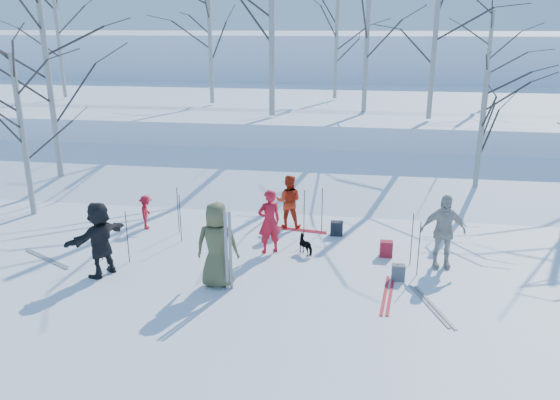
% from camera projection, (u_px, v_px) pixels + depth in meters
% --- Properties ---
extents(ground, '(120.00, 120.00, 0.00)m').
position_uv_depth(ground, '(271.00, 270.00, 13.22)').
color(ground, white).
rests_on(ground, ground).
extents(snow_ramp, '(70.00, 9.49, 4.12)m').
position_uv_depth(snow_ramp, '(303.00, 184.00, 19.76)').
color(snow_ramp, white).
rests_on(snow_ramp, ground).
extents(snow_plateau, '(70.00, 18.00, 2.20)m').
position_uv_depth(snow_plateau, '(324.00, 117.00, 28.91)').
color(snow_plateau, white).
rests_on(snow_plateau, ground).
extents(far_hill, '(90.00, 30.00, 6.00)m').
position_uv_depth(far_hill, '(342.00, 68.00, 48.36)').
color(far_hill, white).
rests_on(far_hill, ground).
extents(skier_olive_center, '(0.99, 0.67, 1.97)m').
position_uv_depth(skier_olive_center, '(217.00, 245.00, 12.14)').
color(skier_olive_center, '#4E5030').
rests_on(skier_olive_center, ground).
extents(skier_red_north, '(0.74, 0.66, 1.69)m').
position_uv_depth(skier_red_north, '(269.00, 222.00, 13.99)').
color(skier_red_north, red).
rests_on(skier_red_north, ground).
extents(skier_redor_behind, '(0.76, 0.60, 1.56)m').
position_uv_depth(skier_redor_behind, '(289.00, 201.00, 15.80)').
color(skier_redor_behind, red).
rests_on(skier_redor_behind, ground).
extents(skier_red_seated, '(0.51, 0.71, 1.00)m').
position_uv_depth(skier_red_seated, '(146.00, 212.00, 15.74)').
color(skier_red_seated, red).
rests_on(skier_red_seated, ground).
extents(skier_cream_east, '(1.12, 0.56, 1.84)m').
position_uv_depth(skier_cream_east, '(443.00, 231.00, 13.14)').
color(skier_cream_east, beige).
rests_on(skier_cream_east, ground).
extents(skier_grey_west, '(1.18, 1.75, 1.81)m').
position_uv_depth(skier_grey_west, '(100.00, 239.00, 12.70)').
color(skier_grey_west, black).
rests_on(skier_grey_west, ground).
extents(dog, '(0.61, 0.61, 0.50)m').
position_uv_depth(dog, '(306.00, 245.00, 14.07)').
color(dog, black).
rests_on(dog, ground).
extents(upright_ski_left, '(0.10, 0.17, 1.90)m').
position_uv_depth(upright_ski_left, '(226.00, 252.00, 11.88)').
color(upright_ski_left, silver).
rests_on(upright_ski_left, ground).
extents(upright_ski_right, '(0.12, 0.23, 1.89)m').
position_uv_depth(upright_ski_right, '(230.00, 251.00, 11.89)').
color(upright_ski_right, silver).
rests_on(upright_ski_right, ground).
extents(ski_pair_a, '(1.39, 2.02, 0.02)m').
position_uv_depth(ski_pair_a, '(431.00, 306.00, 11.50)').
color(ski_pair_a, silver).
rests_on(ski_pair_a, ground).
extents(ski_pair_b, '(0.76, 1.96, 0.02)m').
position_uv_depth(ski_pair_b, '(294.00, 229.00, 15.79)').
color(ski_pair_b, red).
rests_on(ski_pair_b, ground).
extents(ski_pair_c, '(0.63, 1.94, 0.02)m').
position_uv_depth(ski_pair_c, '(388.00, 295.00, 11.97)').
color(ski_pair_c, red).
rests_on(ski_pair_c, ground).
extents(ski_pair_d, '(1.81, 2.07, 0.02)m').
position_uv_depth(ski_pair_d, '(46.00, 259.00, 13.83)').
color(ski_pair_d, silver).
rests_on(ski_pair_d, ground).
extents(ski_pole_a, '(0.02, 0.02, 1.34)m').
position_uv_depth(ski_pole_a, '(106.00, 243.00, 13.06)').
color(ski_pole_a, black).
rests_on(ski_pole_a, ground).
extents(ski_pole_b, '(0.02, 0.02, 1.34)m').
position_uv_depth(ski_pole_b, '(419.00, 249.00, 12.74)').
color(ski_pole_b, black).
rests_on(ski_pole_b, ground).
extents(ski_pole_c, '(0.02, 0.02, 1.34)m').
position_uv_depth(ski_pole_c, '(322.00, 211.00, 15.33)').
color(ski_pole_c, black).
rests_on(ski_pole_c, ground).
extents(ski_pole_d, '(0.02, 0.02, 1.34)m').
position_uv_depth(ski_pole_d, '(180.00, 218.00, 14.74)').
color(ski_pole_d, black).
rests_on(ski_pole_d, ground).
extents(ski_pole_e, '(0.02, 0.02, 1.34)m').
position_uv_depth(ski_pole_e, '(100.00, 235.00, 13.57)').
color(ski_pole_e, black).
rests_on(ski_pole_e, ground).
extents(ski_pole_f, '(0.02, 0.02, 1.34)m').
position_uv_depth(ski_pole_f, '(412.00, 239.00, 13.30)').
color(ski_pole_f, black).
rests_on(ski_pole_f, ground).
extents(ski_pole_g, '(0.02, 0.02, 1.34)m').
position_uv_depth(ski_pole_g, '(127.00, 237.00, 13.43)').
color(ski_pole_g, black).
rests_on(ski_pole_g, ground).
extents(ski_pole_h, '(0.02, 0.02, 1.34)m').
position_uv_depth(ski_pole_h, '(304.00, 213.00, 15.14)').
color(ski_pole_h, black).
rests_on(ski_pole_h, ground).
extents(ski_pole_i, '(0.02, 0.02, 1.34)m').
position_uv_depth(ski_pole_i, '(178.00, 210.00, 15.39)').
color(ski_pole_i, black).
rests_on(ski_pole_i, ground).
extents(backpack_red, '(0.32, 0.22, 0.42)m').
position_uv_depth(backpack_red, '(386.00, 249.00, 13.91)').
color(backpack_red, maroon).
rests_on(backpack_red, ground).
extents(backpack_grey, '(0.30, 0.20, 0.38)m').
position_uv_depth(backpack_grey, '(398.00, 273.00, 12.63)').
color(backpack_grey, '#58595F').
rests_on(backpack_grey, ground).
extents(backpack_dark, '(0.34, 0.24, 0.40)m').
position_uv_depth(backpack_dark, '(337.00, 228.00, 15.33)').
color(backpack_dark, black).
rests_on(backpack_dark, ground).
extents(birch_plateau_a, '(4.90, 4.90, 6.15)m').
position_uv_depth(birch_plateau_a, '(367.00, 35.00, 21.92)').
color(birch_plateau_a, silver).
rests_on(birch_plateau_a, snow_plateau).
extents(birch_plateau_b, '(3.44, 3.44, 4.06)m').
position_uv_depth(birch_plateau_b, '(488.00, 60.00, 23.28)').
color(birch_plateau_b, silver).
rests_on(birch_plateau_b, snow_plateau).
extents(birch_plateau_c, '(4.43, 4.43, 5.47)m').
position_uv_depth(birch_plateau_c, '(59.00, 40.00, 26.52)').
color(birch_plateau_c, silver).
rests_on(birch_plateau_c, snow_plateau).
extents(birch_plateau_e, '(6.14, 6.14, 7.91)m').
position_uv_depth(birch_plateau_e, '(272.00, 11.00, 20.68)').
color(birch_plateau_e, silver).
rests_on(birch_plateau_e, snow_plateau).
extents(birch_plateau_f, '(3.99, 3.99, 4.84)m').
position_uv_depth(birch_plateau_f, '(336.00, 47.00, 26.24)').
color(birch_plateau_f, silver).
rests_on(birch_plateau_f, snow_plateau).
extents(birch_plateau_g, '(4.22, 4.22, 5.17)m').
position_uv_depth(birch_plateau_g, '(210.00, 45.00, 24.49)').
color(birch_plateau_g, silver).
rests_on(birch_plateau_g, snow_plateau).
extents(birch_plateau_h, '(4.65, 4.65, 5.79)m').
position_uv_depth(birch_plateau_h, '(435.00, 41.00, 20.18)').
color(birch_plateau_h, silver).
rests_on(birch_plateau_h, snow_plateau).
extents(birch_edge_a, '(4.03, 4.03, 4.91)m').
position_uv_depth(birch_edge_a, '(23.00, 137.00, 16.39)').
color(birch_edge_a, silver).
rests_on(birch_edge_a, ground).
extents(birch_edge_d, '(5.21, 5.21, 6.58)m').
position_uv_depth(birch_edge_d, '(51.00, 97.00, 18.78)').
color(birch_edge_d, silver).
rests_on(birch_edge_d, ground).
extents(birch_edge_e, '(3.63, 3.63, 4.33)m').
position_uv_depth(birch_edge_e, '(480.00, 139.00, 17.43)').
color(birch_edge_e, silver).
rests_on(birch_edge_e, ground).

